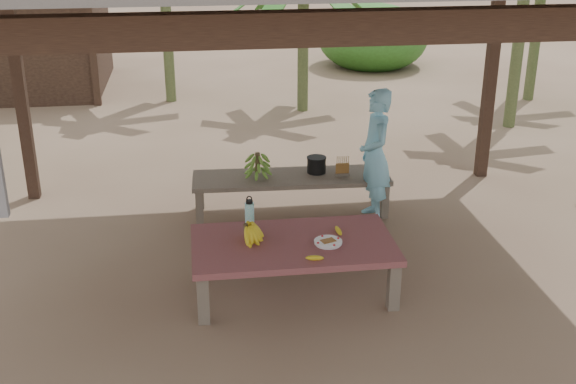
{
  "coord_description": "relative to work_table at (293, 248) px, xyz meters",
  "views": [
    {
      "loc": [
        -0.85,
        -6.06,
        3.32
      ],
      "look_at": [
        -0.02,
        0.1,
        0.8
      ],
      "focal_mm": 45.0,
      "sensor_mm": 36.0,
      "label": 1
    }
  ],
  "objects": [
    {
      "name": "water_flask",
      "position": [
        -0.36,
        0.35,
        0.2
      ],
      "size": [
        0.09,
        0.09,
        0.32
      ],
      "color": "#42CCCF",
      "rests_on": "work_table"
    },
    {
      "name": "cooking_pot",
      "position": [
        0.53,
        1.84,
        0.1
      ],
      "size": [
        0.21,
        0.21,
        0.18
      ],
      "primitive_type": "cylinder",
      "color": "black",
      "rests_on": "bench"
    },
    {
      "name": "skewer_rack",
      "position": [
        0.8,
        1.69,
        0.14
      ],
      "size": [
        0.18,
        0.09,
        0.24
      ],
      "primitive_type": null,
      "rotation": [
        0.0,
        0.0,
        -0.04
      ],
      "color": "#A57F47",
      "rests_on": "bench"
    },
    {
      "name": "plate",
      "position": [
        0.3,
        -0.09,
        0.08
      ],
      "size": [
        0.25,
        0.25,
        0.04
      ],
      "color": "white",
      "rests_on": "work_table"
    },
    {
      "name": "loose_banana_side",
      "position": [
        0.44,
        0.13,
        0.09
      ],
      "size": [
        0.07,
        0.15,
        0.04
      ],
      "primitive_type": "ellipsoid",
      "rotation": [
        0.0,
        0.0,
        0.15
      ],
      "color": "yellow",
      "rests_on": "work_table"
    },
    {
      "name": "bench",
      "position": [
        0.23,
        1.77,
        -0.04
      ],
      "size": [
        2.22,
        0.68,
        0.45
      ],
      "rotation": [
        0.0,
        0.0,
        -0.04
      ],
      "color": "brown",
      "rests_on": "ground"
    },
    {
      "name": "loose_banana_front",
      "position": [
        0.13,
        -0.37,
        0.09
      ],
      "size": [
        0.17,
        0.06,
        0.04
      ],
      "primitive_type": "ellipsoid",
      "rotation": [
        0.0,
        0.0,
        1.69
      ],
      "color": "yellow",
      "rests_on": "work_table"
    },
    {
      "name": "ripe_banana_bunch",
      "position": [
        -0.41,
        0.08,
        0.16
      ],
      "size": [
        0.34,
        0.3,
        0.18
      ],
      "primitive_type": null,
      "rotation": [
        0.0,
        0.0,
        -0.16
      ],
      "color": "yellow",
      "rests_on": "work_table"
    },
    {
      "name": "green_banana_stalk",
      "position": [
        -0.15,
        1.78,
        0.17
      ],
      "size": [
        0.27,
        0.27,
        0.3
      ],
      "primitive_type": null,
      "rotation": [
        0.0,
        0.0,
        -0.04
      ],
      "color": "#598C2D",
      "rests_on": "bench"
    },
    {
      "name": "work_table",
      "position": [
        0.0,
        0.0,
        0.0
      ],
      "size": [
        1.8,
        1.0,
        0.5
      ],
      "rotation": [
        0.0,
        0.0,
        0.0
      ],
      "color": "brown",
      "rests_on": "ground"
    },
    {
      "name": "ground",
      "position": [
        0.03,
        0.35,
        -0.43
      ],
      "size": [
        80.0,
        80.0,
        0.0
      ],
      "primitive_type": "plane",
      "color": "brown",
      "rests_on": "ground"
    },
    {
      "name": "woman",
      "position": [
        1.12,
        1.52,
        0.3
      ],
      "size": [
        0.36,
        0.54,
        1.48
      ],
      "primitive_type": "imported",
      "rotation": [
        0.0,
        0.0,
        -1.56
      ],
      "color": "#7DCCEC",
      "rests_on": "ground"
    }
  ]
}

